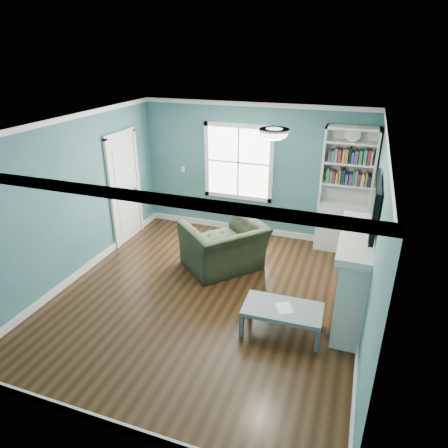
% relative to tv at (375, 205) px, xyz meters
% --- Properties ---
extents(floor, '(5.00, 5.00, 0.00)m').
position_rel_tv_xyz_m(floor, '(-2.20, -0.20, -1.72)').
color(floor, black).
rests_on(floor, ground).
extents(room_walls, '(5.00, 5.00, 5.00)m').
position_rel_tv_xyz_m(room_walls, '(-2.20, -0.20, -0.14)').
color(room_walls, '#335C67').
rests_on(room_walls, ground).
extents(trim, '(4.50, 5.00, 2.60)m').
position_rel_tv_xyz_m(trim, '(-2.20, -0.20, -0.49)').
color(trim, white).
rests_on(trim, ground).
extents(window, '(1.40, 0.06, 1.50)m').
position_rel_tv_xyz_m(window, '(-2.50, 2.29, -0.27)').
color(window, white).
rests_on(window, room_walls).
extents(bookshelf, '(0.90, 0.35, 2.31)m').
position_rel_tv_xyz_m(bookshelf, '(-0.43, 2.10, -0.80)').
color(bookshelf, silver).
rests_on(bookshelf, ground).
extents(fireplace, '(0.44, 1.58, 1.30)m').
position_rel_tv_xyz_m(fireplace, '(-0.12, 0.00, -1.09)').
color(fireplace, black).
rests_on(fireplace, ground).
extents(tv, '(0.06, 1.10, 0.65)m').
position_rel_tv_xyz_m(tv, '(0.00, 0.00, 0.00)').
color(tv, black).
rests_on(tv, fireplace).
extents(door, '(0.12, 0.98, 2.17)m').
position_rel_tv_xyz_m(door, '(-4.42, 1.20, -0.65)').
color(door, silver).
rests_on(door, ground).
extents(ceiling_fixture, '(0.38, 0.38, 0.15)m').
position_rel_tv_xyz_m(ceiling_fixture, '(-1.30, -0.10, 0.82)').
color(ceiling_fixture, white).
rests_on(ceiling_fixture, room_walls).
extents(light_switch, '(0.08, 0.01, 0.12)m').
position_rel_tv_xyz_m(light_switch, '(-3.70, 2.28, -0.52)').
color(light_switch, white).
rests_on(light_switch, room_walls).
extents(recliner, '(1.45, 1.48, 1.10)m').
position_rel_tv_xyz_m(recliner, '(-2.25, 0.73, -1.18)').
color(recliner, black).
rests_on(recliner, ground).
extents(coffee_table, '(1.06, 0.60, 0.38)m').
position_rel_tv_xyz_m(coffee_table, '(-0.95, -0.62, -1.40)').
color(coffee_table, '#4D575D').
rests_on(coffee_table, ground).
extents(paper_sheet, '(0.30, 0.32, 0.00)m').
position_rel_tv_xyz_m(paper_sheet, '(-0.93, -0.63, -1.35)').
color(paper_sheet, white).
rests_on(paper_sheet, coffee_table).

